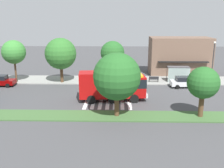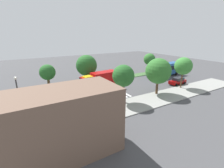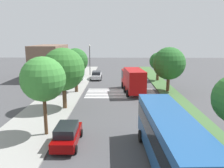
# 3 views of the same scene
# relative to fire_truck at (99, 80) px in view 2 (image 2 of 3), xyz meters

# --- Properties ---
(ground_plane) EXTENTS (120.00, 120.00, 0.00)m
(ground_plane) POSITION_rel_fire_truck_xyz_m (-0.16, 1.81, -2.05)
(ground_plane) COLOR #424244
(sidewalk) EXTENTS (60.00, 5.71, 0.14)m
(sidewalk) POSITION_rel_fire_truck_xyz_m (-0.16, 10.55, -1.98)
(sidewalk) COLOR gray
(sidewalk) RESTS_ON ground_plane
(median_strip) EXTENTS (60.00, 3.00, 0.14)m
(median_strip) POSITION_rel_fire_truck_xyz_m (-0.16, -5.57, -1.98)
(median_strip) COLOR #3D6033
(median_strip) RESTS_ON ground_plane
(crosswalk) EXTENTS (5.85, 10.58, 0.01)m
(crosswalk) POSITION_rel_fire_truck_xyz_m (-0.68, 1.81, -2.05)
(crosswalk) COLOR silver
(crosswalk) RESTS_ON ground_plane
(fire_truck) EXTENTS (8.76, 3.38, 3.74)m
(fire_truck) POSITION_rel_fire_truck_xyz_m (0.00, 0.00, 0.00)
(fire_truck) COLOR #A50C0C
(fire_truck) RESTS_ON ground_plane
(parked_car_west) EXTENTS (4.47, 2.00, 1.71)m
(parked_car_west) POSITION_rel_fire_truck_xyz_m (-17.74, 6.49, -1.18)
(parked_car_west) COLOR #720505
(parked_car_west) RESTS_ON ground_plane
(parked_car_mid) EXTENTS (4.79, 2.19, 1.65)m
(parked_car_mid) POSITION_rel_fire_truck_xyz_m (10.91, 6.49, -1.20)
(parked_car_mid) COLOR silver
(parked_car_mid) RESTS_ON ground_plane
(transit_bus) EXTENTS (11.35, 3.18, 3.62)m
(transit_bus) POSITION_rel_fire_truck_xyz_m (-21.05, -0.84, 0.09)
(transit_bus) COLOR navy
(transit_bus) RESTS_ON ground_plane
(bus_stop_shelter) EXTENTS (3.50, 1.40, 2.46)m
(bus_stop_shelter) POSITION_rel_fire_truck_xyz_m (10.42, 9.36, -0.17)
(bus_stop_shelter) COLOR #4C4C51
(bus_stop_shelter) RESTS_ON sidewalk
(bench_near_shelter) EXTENTS (1.60, 0.50, 0.90)m
(bench_near_shelter) POSITION_rel_fire_truck_xyz_m (6.42, 9.33, -1.46)
(bench_near_shelter) COLOR black
(bench_near_shelter) RESTS_ON sidewalk
(street_lamp) EXTENTS (0.36, 0.36, 6.65)m
(street_lamp) POSITION_rel_fire_truck_xyz_m (15.34, 8.29, 1.98)
(street_lamp) COLOR #2D2D30
(street_lamp) RESTS_ON sidewalk
(storefront_building) EXTENTS (10.99, 6.29, 6.80)m
(storefront_building) POSITION_rel_fire_truck_xyz_m (11.99, 16.14, 1.34)
(storefront_building) COLOR brown
(storefront_building) RESTS_ON ground_plane
(sidewalk_tree_far_west) EXTENTS (3.76, 3.76, 6.77)m
(sidewalk_tree_far_west) POSITION_rel_fire_truck_xyz_m (-16.02, 8.69, 2.95)
(sidewalk_tree_far_west) COLOR #513823
(sidewalk_tree_far_west) RESTS_ON sidewalk
(sidewalk_tree_west) EXTENTS (4.96, 4.96, 7.13)m
(sidewalk_tree_west) POSITION_rel_fire_truck_xyz_m (-8.53, 8.69, 2.72)
(sidewalk_tree_west) COLOR #513823
(sidewalk_tree_west) RESTS_ON sidewalk
(sidewalk_tree_center) EXTENTS (3.77, 3.77, 6.67)m
(sidewalk_tree_center) POSITION_rel_fire_truck_xyz_m (-0.31, 8.69, 2.82)
(sidewalk_tree_center) COLOR #47301E
(sidewalk_tree_center) RESTS_ON sidewalk
(median_tree_far_west) EXTENTS (3.44, 3.44, 5.95)m
(median_tree_far_west) POSITION_rel_fire_truck_xyz_m (-19.69, -5.57, 2.26)
(median_tree_far_west) COLOR #513823
(median_tree_far_west) RESTS_ON median_strip
(median_tree_west) EXTENTS (4.99, 4.99, 6.81)m
(median_tree_west) POSITION_rel_fire_truck_xyz_m (0.47, -5.57, 2.39)
(median_tree_west) COLOR #513823
(median_tree_west) RESTS_ON median_strip
(median_tree_center) EXTENTS (3.34, 3.34, 5.38)m
(median_tree_center) POSITION_rel_fire_truck_xyz_m (9.41, -5.57, 1.75)
(median_tree_center) COLOR #513823
(median_tree_center) RESTS_ON median_strip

